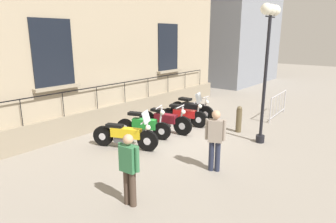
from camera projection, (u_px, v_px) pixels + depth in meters
ground_plane at (172, 134)px, 10.65m from camera, size 60.00×60.00×0.00m
building_facade at (115, 23)px, 11.37m from camera, size 0.82×13.15×8.12m
motorcycle_yellow at (125, 136)px, 9.16m from camera, size 2.07×0.98×1.26m
motorcycle_green at (144, 126)px, 10.12m from camera, size 1.89×0.90×1.16m
motorcycle_maroon at (165, 121)px, 10.73m from camera, size 2.16×0.65×1.06m
motorcycle_red at (184, 115)px, 11.51m from camera, size 1.89×0.79×1.35m
motorcycle_black at (192, 109)px, 12.35m from camera, size 2.09×0.74×1.04m
lamppost at (268, 42)px, 8.98m from camera, size 0.34×1.04×4.36m
crowd_barrier at (278, 104)px, 12.66m from camera, size 0.19×2.24×1.05m
bollard at (239, 119)px, 10.72m from camera, size 0.21×0.21×0.98m
pedestrian_standing at (129, 166)px, 5.97m from camera, size 0.53×0.25×1.56m
pedestrian_walking at (215, 137)px, 7.52m from camera, size 0.49×0.35×1.64m
distant_building at (241, 28)px, 21.57m from camera, size 3.43×7.24×7.88m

